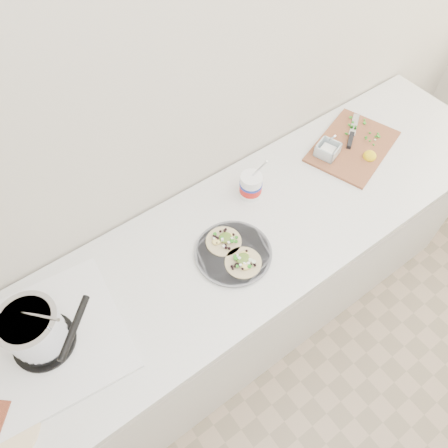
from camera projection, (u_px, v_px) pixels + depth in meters
counter at (250, 277)px, 2.11m from camera, size 2.44×0.66×0.90m
stove at (39, 335)px, 1.39m from camera, size 0.55×0.52×0.24m
taco_plate at (233, 252)px, 1.65m from camera, size 0.30×0.30×0.04m
tub at (252, 184)px, 1.78m from camera, size 0.09×0.09×0.21m
cutboard at (351, 144)px, 1.98m from camera, size 0.49×0.41×0.07m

